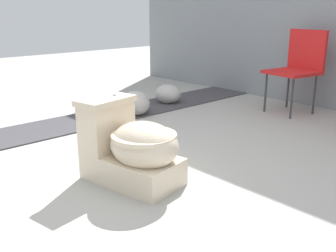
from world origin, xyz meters
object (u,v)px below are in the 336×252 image
object	(u,v)px
folding_chair_left	(299,62)
boulder_near	(168,94)
boulder_far	(135,103)
toilet	(132,148)

from	to	relation	value
folding_chair_left	boulder_near	distance (m)	1.44
folding_chair_left	boulder_near	xyz separation A→B (m)	(-1.17, -0.73, -0.40)
folding_chair_left	boulder_far	xyz separation A→B (m)	(-1.02, -1.32, -0.39)
toilet	boulder_near	xyz separation A→B (m)	(-1.40, 1.59, -0.11)
folding_chair_left	boulder_near	bearing A→B (deg)	-48.48
folding_chair_left	boulder_far	distance (m)	1.71
boulder_near	boulder_far	size ratio (longest dim) A/B	0.87
toilet	boulder_far	xyz separation A→B (m)	(-1.26, 1.00, -0.10)
boulder_near	boulder_far	xyz separation A→B (m)	(0.15, -0.59, 0.01)
toilet	folding_chair_left	bearing A→B (deg)	85.61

